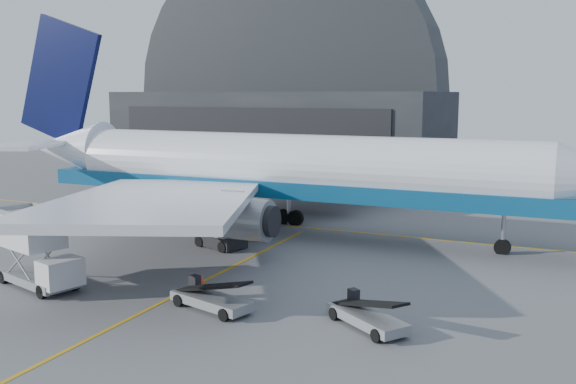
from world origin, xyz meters
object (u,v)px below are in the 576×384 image
at_px(airliner, 271,169).
at_px(belt_loader_a, 211,298).
at_px(belt_loader_b, 367,316).
at_px(pushback_tug, 222,239).
at_px(catering_truck, 36,250).

height_order(airliner, belt_loader_a, airliner).
bearing_deg(belt_loader_a, belt_loader_b, 21.98).
xyz_separation_m(pushback_tug, belt_loader_a, (6.61, -12.74, -0.04)).
xyz_separation_m(belt_loader_a, belt_loader_b, (8.62, 0.84, -0.01)).
xyz_separation_m(catering_truck, belt_loader_b, (20.53, 1.50, -1.66)).
bearing_deg(belt_loader_a, airliner, 122.35).
xyz_separation_m(catering_truck, pushback_tug, (5.30, 13.40, -1.60)).
relative_size(catering_truck, belt_loader_b, 1.40).
distance_m(airliner, belt_loader_b, 23.84).
bearing_deg(catering_truck, pushback_tug, 85.12).
distance_m(catering_truck, belt_loader_a, 12.04).
xyz_separation_m(airliner, belt_loader_a, (5.54, -19.40, -4.82)).
relative_size(airliner, belt_loader_b, 11.20).
relative_size(belt_loader_a, belt_loader_b, 1.10).
distance_m(belt_loader_a, belt_loader_b, 8.66).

